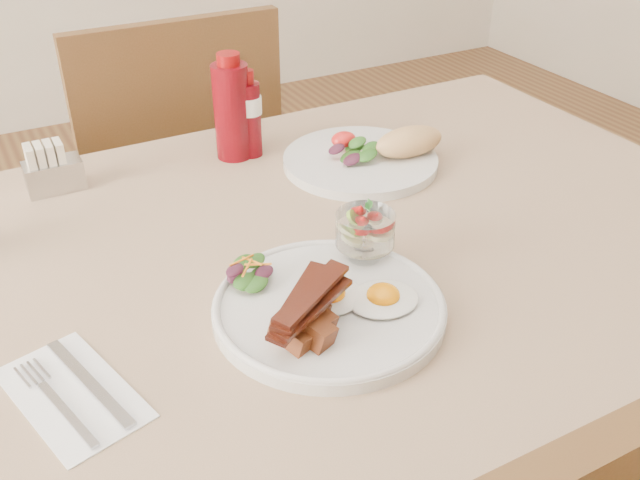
# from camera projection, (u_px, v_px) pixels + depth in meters

# --- Properties ---
(table) EXTENTS (1.33, 0.88, 0.75)m
(table) POSITION_uv_depth(u_px,v_px,m) (311.00, 294.00, 1.04)
(table) COLOR brown
(table) RESTS_ON ground
(chair_far) EXTENTS (0.42, 0.42, 0.93)m
(chair_far) POSITION_uv_depth(u_px,v_px,m) (175.00, 189.00, 1.61)
(chair_far) COLOR brown
(chair_far) RESTS_ON ground
(main_plate) EXTENTS (0.28, 0.28, 0.02)m
(main_plate) POSITION_uv_depth(u_px,v_px,m) (329.00, 309.00, 0.85)
(main_plate) COLOR silver
(main_plate) RESTS_ON table
(fried_eggs) EXTENTS (0.15, 0.12, 0.02)m
(fried_eggs) POSITION_uv_depth(u_px,v_px,m) (356.00, 296.00, 0.85)
(fried_eggs) COLOR white
(fried_eggs) RESTS_ON main_plate
(bacon_potato_pile) EXTENTS (0.12, 0.10, 0.06)m
(bacon_potato_pile) POSITION_uv_depth(u_px,v_px,m) (308.00, 315.00, 0.79)
(bacon_potato_pile) COLOR brown
(bacon_potato_pile) RESTS_ON main_plate
(side_salad) EXTENTS (0.07, 0.06, 0.03)m
(side_salad) POSITION_uv_depth(u_px,v_px,m) (250.00, 274.00, 0.88)
(side_salad) COLOR #1E4311
(side_salad) RESTS_ON main_plate
(fruit_cup) EXTENTS (0.08, 0.08, 0.08)m
(fruit_cup) POSITION_uv_depth(u_px,v_px,m) (365.00, 230.00, 0.91)
(fruit_cup) COLOR white
(fruit_cup) RESTS_ON main_plate
(second_plate) EXTENTS (0.27, 0.26, 0.07)m
(second_plate) POSITION_uv_depth(u_px,v_px,m) (372.00, 155.00, 1.19)
(second_plate) COLOR silver
(second_plate) RESTS_ON table
(ketchup_bottle) EXTENTS (0.07, 0.07, 0.18)m
(ketchup_bottle) POSITION_uv_depth(u_px,v_px,m) (232.00, 110.00, 1.19)
(ketchup_bottle) COLOR #5B050C
(ketchup_bottle) RESTS_ON table
(hot_sauce_bottle) EXTENTS (0.05, 0.05, 0.15)m
(hot_sauce_bottle) POSITION_uv_depth(u_px,v_px,m) (249.00, 115.00, 1.20)
(hot_sauce_bottle) COLOR #5B050C
(hot_sauce_bottle) RESTS_ON table
(sugar_caddy) EXTENTS (0.09, 0.05, 0.08)m
(sugar_caddy) POSITION_uv_depth(u_px,v_px,m) (52.00, 171.00, 1.11)
(sugar_caddy) COLOR #B5B5BA
(sugar_caddy) RESTS_ON table
(napkin_cutlery) EXTENTS (0.14, 0.20, 0.01)m
(napkin_cutlery) POSITION_uv_depth(u_px,v_px,m) (74.00, 393.00, 0.74)
(napkin_cutlery) COLOR white
(napkin_cutlery) RESTS_ON table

